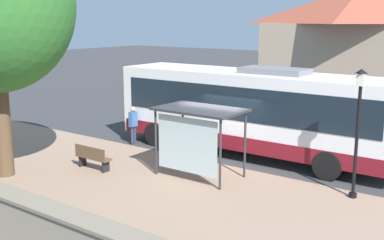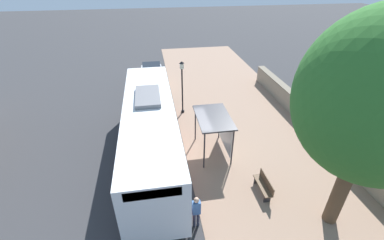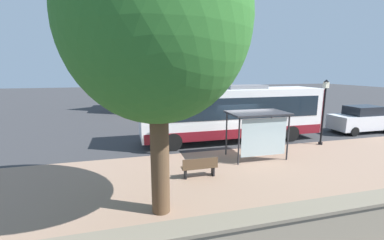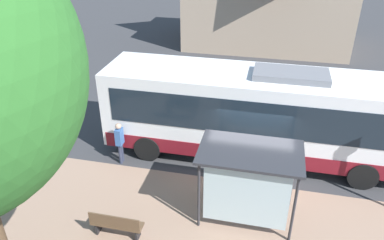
# 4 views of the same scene
# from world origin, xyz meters

# --- Properties ---
(ground_plane) EXTENTS (120.00, 120.00, 0.00)m
(ground_plane) POSITION_xyz_m (0.00, 0.00, 0.00)
(ground_plane) COLOR #353538
(ground_plane) RESTS_ON ground
(bus) EXTENTS (2.74, 11.48, 3.52)m
(bus) POSITION_xyz_m (1.86, -0.20, 1.83)
(bus) COLOR white
(bus) RESTS_ON ground
(bus_shelter) EXTENTS (1.82, 2.94, 2.38)m
(bus_shelter) POSITION_xyz_m (-1.73, -0.06, 2.00)
(bus_shelter) COLOR #2D2D33
(bus_shelter) RESTS_ON ground
(pedestrian) EXTENTS (0.34, 0.22, 1.65)m
(pedestrian) POSITION_xyz_m (0.24, 4.74, 0.97)
(pedestrian) COLOR #2D3347
(pedestrian) RESTS_ON ground
(bench) EXTENTS (0.40, 1.51, 0.88)m
(bench) POSITION_xyz_m (-3.27, 3.45, 0.47)
(bench) COLOR brown
(bench) RESTS_ON ground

